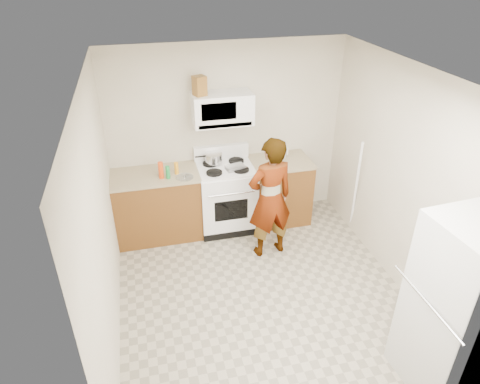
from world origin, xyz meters
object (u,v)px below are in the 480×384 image
object	(u,v)px
kettle	(281,152)
saucepan	(214,158)
microwave	(222,109)
fridge	(461,309)
person	(270,199)
gas_range	(226,196)

from	to	relation	value
kettle	saucepan	bearing A→B (deg)	178.41
saucepan	kettle	bearing A→B (deg)	-1.80
microwave	kettle	world-z (taller)	microwave
saucepan	fridge	bearing A→B (deg)	-63.51
microwave	saucepan	size ratio (longest dim) A/B	3.32
microwave	saucepan	bearing A→B (deg)	175.92
kettle	saucepan	size ratio (longest dim) A/B	0.71
person	saucepan	xyz separation A→B (m)	(-0.53, 0.87, 0.21)
microwave	fridge	size ratio (longest dim) A/B	0.45
microwave	kettle	xyz separation A→B (m)	(0.81, -0.02, -0.68)
fridge	kettle	bearing A→B (deg)	96.52
gas_range	kettle	world-z (taller)	gas_range
gas_range	microwave	bearing A→B (deg)	90.00
saucepan	microwave	bearing A→B (deg)	-4.08
person	saucepan	distance (m)	1.04
person	saucepan	bearing A→B (deg)	-67.77
fridge	saucepan	world-z (taller)	fridge
fridge	kettle	world-z (taller)	fridge
person	fridge	bearing A→B (deg)	104.82
gas_range	kettle	bearing A→B (deg)	7.51
microwave	fridge	distance (m)	3.45
gas_range	person	bearing A→B (deg)	-61.08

